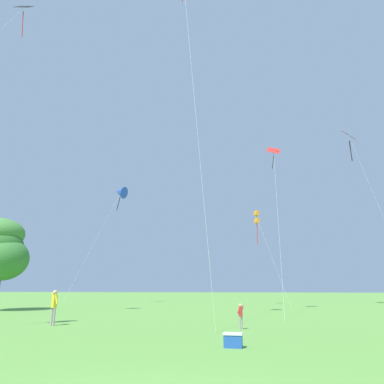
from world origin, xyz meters
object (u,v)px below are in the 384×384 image
at_px(kite_red_high, 274,158).
at_px(person_far_back, 54,304).
at_px(kite_blue_delta, 120,192).
at_px(kite_orange_box, 257,218).
at_px(kite_pink_low, 350,141).
at_px(kite_black_large, 14,20).
at_px(picnic_cooler, 233,340).
at_px(person_child_small, 241,314).
at_px(tree_left_oak, 1,247).

relative_size(kite_red_high, person_far_back, 8.77).
relative_size(kite_red_high, kite_blue_delta, 0.95).
bearing_deg(kite_blue_delta, kite_orange_box, -3.36).
bearing_deg(kite_pink_low, kite_black_large, -138.81).
distance_m(person_far_back, picnic_cooler, 10.94).
xyz_separation_m(kite_blue_delta, picnic_cooler, (19.05, -33.85, -14.53)).
bearing_deg(person_child_small, kite_red_high, 82.42).
height_order(kite_orange_box, person_child_small, kite_orange_box).
xyz_separation_m(kite_pink_low, person_far_back, (-20.60, -27.20, -17.97)).
distance_m(kite_black_large, kite_orange_box, 31.84).
bearing_deg(picnic_cooler, tree_left_oak, 144.51).
distance_m(kite_red_high, kite_pink_low, 15.65).
bearing_deg(kite_black_large, person_far_back, -20.69).
distance_m(kite_red_high, kite_orange_box, 12.53).
xyz_separation_m(kite_orange_box, person_child_small, (0.25, -27.28, -9.47)).
bearing_deg(person_far_back, kite_black_large, 159.31).
relative_size(kite_blue_delta, person_far_back, 9.21).
distance_m(kite_pink_low, person_far_back, 38.57).
height_order(kite_pink_low, picnic_cooler, kite_pink_low).
bearing_deg(picnic_cooler, kite_orange_box, 90.90).
bearing_deg(kite_pink_low, person_child_small, -112.73).
distance_m(person_far_back, person_child_small, 9.35).
xyz_separation_m(kite_red_high, person_child_small, (-2.06, -15.46, -12.91)).
bearing_deg(kite_blue_delta, kite_black_large, -85.30).
height_order(kite_blue_delta, picnic_cooler, kite_blue_delta).
bearing_deg(kite_red_high, kite_orange_box, 101.06).
xyz_separation_m(kite_red_high, kite_orange_box, (-2.31, 11.82, -3.44)).
bearing_deg(kite_orange_box, kite_red_high, -78.94).
xyz_separation_m(kite_orange_box, picnic_cooler, (0.52, -32.76, -9.91)).
relative_size(kite_black_large, person_child_small, 21.26).
height_order(kite_red_high, tree_left_oak, kite_red_high).
distance_m(tree_left_oak, picnic_cooler, 27.30).
xyz_separation_m(kite_black_large, kite_blue_delta, (-2.13, 25.91, -6.71)).
bearing_deg(person_child_small, kite_orange_box, 90.53).
relative_size(tree_left_oak, picnic_cooler, 13.14).
bearing_deg(picnic_cooler, kite_pink_low, 71.23).
height_order(kite_orange_box, picnic_cooler, kite_orange_box).
height_order(person_far_back, person_child_small, person_far_back).
relative_size(kite_orange_box, person_far_back, 6.48).
height_order(kite_orange_box, person_far_back, kite_orange_box).
xyz_separation_m(kite_red_high, tree_left_oak, (-23.64, -5.36, -8.31)).
xyz_separation_m(tree_left_oak, picnic_cooler, (21.85, -15.58, -5.04)).
relative_size(person_child_small, tree_left_oak, 0.14).
relative_size(kite_red_high, kite_pink_low, 0.72).
bearing_deg(kite_red_high, kite_pink_low, 51.16).
height_order(kite_orange_box, tree_left_oak, kite_orange_box).
bearing_deg(kite_orange_box, person_far_back, -108.23).
xyz_separation_m(kite_red_high, kite_black_large, (-18.72, -13.00, 7.89)).
xyz_separation_m(person_far_back, tree_left_oak, (-12.25, 10.40, 4.24)).
relative_size(kite_blue_delta, tree_left_oak, 2.00).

